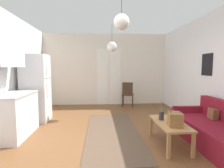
% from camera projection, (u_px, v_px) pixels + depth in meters
% --- Properties ---
extents(ground_plane, '(5.33, 7.83, 0.10)m').
position_uv_depth(ground_plane, '(113.00, 146.00, 3.33)').
color(ground_plane, brown).
extents(wall_back, '(4.93, 0.13, 2.76)m').
position_uv_depth(wall_back, '(106.00, 70.00, 6.84)').
color(wall_back, silver).
rests_on(wall_back, ground_plane).
extents(area_rug, '(1.15, 2.91, 0.01)m').
position_uv_depth(area_rug, '(112.00, 132.00, 3.93)').
color(area_rug, brown).
rests_on(area_rug, ground_plane).
extents(couch, '(0.84, 1.93, 0.80)m').
position_uv_depth(couch, '(220.00, 133.00, 3.18)').
color(couch, maroon).
rests_on(couch, ground_plane).
extents(coffee_table, '(0.48, 1.02, 0.45)m').
position_uv_depth(coffee_table, '(170.00, 125.00, 3.21)').
color(coffee_table, '#B27F4C').
rests_on(coffee_table, ground_plane).
extents(bamboo_vase, '(0.10, 0.10, 0.39)m').
position_uv_depth(bamboo_vase, '(161.00, 115.00, 3.33)').
color(bamboo_vase, '#2D2D33').
rests_on(bamboo_vase, coffee_table).
extents(handbag, '(0.28, 0.32, 0.34)m').
position_uv_depth(handbag, '(175.00, 119.00, 2.98)').
color(handbag, brown).
rests_on(handbag, coffee_table).
extents(refrigerator, '(0.67, 0.63, 1.79)m').
position_uv_depth(refrigerator, '(36.00, 88.00, 4.66)').
color(refrigerator, white).
rests_on(refrigerator, ground_plane).
extents(kitchen_counter, '(0.59, 1.17, 2.02)m').
position_uv_depth(kitchen_counter, '(13.00, 100.00, 3.62)').
color(kitchen_counter, silver).
rests_on(kitchen_counter, ground_plane).
extents(accent_chair, '(0.50, 0.49, 0.92)m').
position_uv_depth(accent_chair, '(128.00, 93.00, 6.38)').
color(accent_chair, '#382619').
rests_on(accent_chair, ground_plane).
extents(pendant_lamp_near, '(0.24, 0.24, 0.74)m').
position_uv_depth(pendant_lamp_near, '(122.00, 22.00, 2.63)').
color(pendant_lamp_near, black).
extents(pendant_lamp_far, '(0.30, 0.30, 0.83)m').
position_uv_depth(pendant_lamp_far, '(112.00, 47.00, 5.27)').
color(pendant_lamp_far, black).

